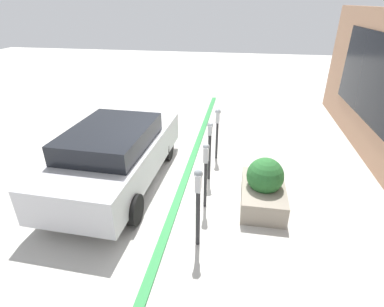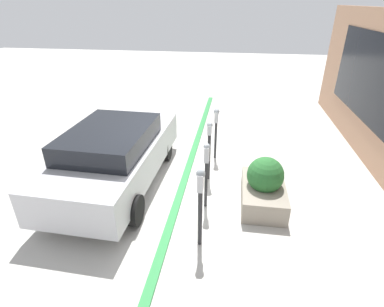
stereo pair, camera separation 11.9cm
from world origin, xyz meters
TOP-DOWN VIEW (x-y plane):
  - ground_plane at (0.00, 0.00)m, footprint 40.00×40.00m
  - curb_strip at (0.00, 0.08)m, footprint 14.21×0.16m
  - parking_meter_nearest at (-1.64, -0.53)m, footprint 0.17×0.14m
  - parking_meter_second at (-0.56, -0.52)m, footprint 0.15×0.13m
  - parking_meter_middle at (0.52, -0.47)m, footprint 0.16×0.13m
  - parking_meter_fourth at (1.60, -0.54)m, footprint 0.17×0.15m
  - planter_box at (-0.30, -1.68)m, footprint 1.45×0.86m
  - parked_car_front at (-0.01, 1.57)m, footprint 4.30×1.93m

SIDE VIEW (x-z plane):
  - ground_plane at x=0.00m, z-range 0.00..0.00m
  - curb_strip at x=0.00m, z-range 0.00..0.04m
  - planter_box at x=-0.30m, z-range -0.11..0.95m
  - parked_car_front at x=-0.01m, z-range 0.04..1.47m
  - parking_meter_middle at x=0.52m, z-range 0.21..1.64m
  - parking_meter_second at x=-0.56m, z-range 0.26..1.68m
  - parking_meter_nearest at x=-1.64m, z-range 0.24..1.73m
  - parking_meter_fourth at x=1.60m, z-range 0.29..1.67m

